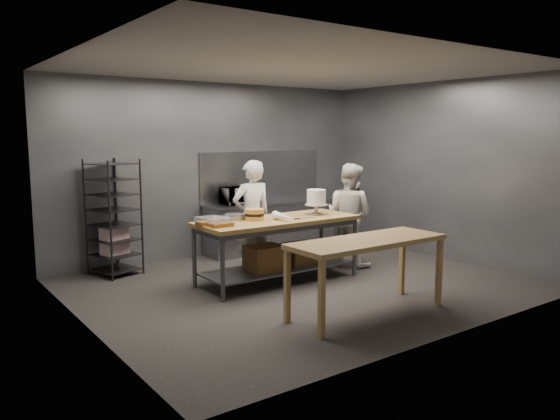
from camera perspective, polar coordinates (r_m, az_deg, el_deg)
name	(u,v)px	position (r m, az deg, el deg)	size (l,w,h in m)	color
ground	(302,284)	(7.83, 2.28, -7.74)	(6.00, 6.00, 0.00)	black
back_wall	(214,170)	(9.65, -6.89, 4.22)	(6.00, 0.04, 3.00)	#4C4F54
work_table	(279,242)	(7.85, -0.13, -3.41)	(2.40, 0.90, 0.92)	olive
near_counter	(367,246)	(6.49, 9.13, -3.76)	(2.00, 0.70, 0.90)	olive
back_counter	(271,225)	(10.03, -0.90, -1.62)	(2.60, 0.60, 0.90)	slate
splashback_panel	(262,176)	(10.17, -1.88, 3.61)	(2.60, 0.02, 0.90)	slate
speed_rack	(114,219)	(8.57, -16.99, -0.87)	(0.77, 0.80, 1.75)	black
chef_behind	(252,217)	(8.32, -2.97, -0.72)	(0.63, 0.41, 1.73)	silver
chef_right	(349,215)	(8.88, 7.24, -0.48)	(0.80, 0.63, 1.65)	silver
microwave	(237,196)	(9.56, -4.46, 1.51)	(0.54, 0.37, 0.30)	black
frosted_cake_stand	(316,199)	(8.17, 3.81, 1.20)	(0.34, 0.34, 0.38)	#B5AA90
layer_cake	(255,215)	(7.64, -2.67, -0.48)	(0.26, 0.26, 0.16)	gold
cake_pans	(230,218)	(7.65, -5.23, -0.81)	(0.53, 0.35, 0.07)	gray
piping_bag	(283,217)	(7.58, 0.32, -0.69)	(0.12, 0.12, 0.38)	white
offset_spatula	(302,218)	(7.77, 2.31, -0.89)	(0.37, 0.02, 0.02)	slate
pastry_clamshells	(214,221)	(7.23, -6.88, -1.20)	(0.37, 0.43, 0.11)	#98591E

